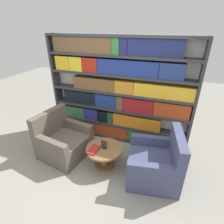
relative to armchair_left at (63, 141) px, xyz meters
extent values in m
plane|color=gray|center=(0.87, -0.38, -0.30)|extent=(14.00, 14.00, 0.00)
cube|color=silver|center=(0.87, 1.08, 0.85)|extent=(3.12, 0.05, 2.30)
cube|color=#333338|center=(-0.66, 0.95, 0.85)|extent=(0.05, 0.30, 2.30)
cube|color=#333338|center=(2.41, 0.95, 0.85)|extent=(0.05, 0.30, 2.30)
cube|color=#333338|center=(0.87, 0.95, -0.28)|extent=(3.02, 0.30, 0.05)
cube|color=#333338|center=(0.87, 0.95, 0.08)|extent=(3.02, 0.30, 0.05)
cube|color=#333338|center=(0.87, 0.95, 0.47)|extent=(3.02, 0.30, 0.05)
cube|color=#333338|center=(0.87, 0.95, 0.85)|extent=(3.02, 0.30, 0.05)
cube|color=#333338|center=(0.87, 0.95, 1.23)|extent=(3.02, 0.30, 0.05)
cube|color=#333338|center=(0.87, 0.95, 1.62)|extent=(3.02, 0.30, 0.05)
cube|color=#333338|center=(0.87, 0.95, 1.98)|extent=(3.02, 0.30, 0.05)
cube|color=navy|center=(-0.26, 0.93, -0.11)|extent=(0.46, 0.20, 0.29)
cube|color=#B04023|center=(0.56, 0.93, -0.11)|extent=(1.17, 0.20, 0.29)
cube|color=#316C37|center=(1.72, 0.93, -0.11)|extent=(1.13, 0.20, 0.29)
cube|color=#326A3C|center=(-0.29, 0.93, 0.24)|extent=(0.68, 0.20, 0.27)
cube|color=navy|center=(0.23, 0.93, 0.24)|extent=(0.34, 0.20, 0.27)
cube|color=black|center=(0.53, 0.93, 0.24)|extent=(0.25, 0.20, 0.27)
cube|color=#215034|center=(0.73, 0.93, 0.24)|extent=(0.13, 0.20, 0.27)
cube|color=orange|center=(1.33, 0.93, 0.24)|extent=(1.04, 0.20, 0.27)
cube|color=black|center=(-0.02, 0.93, 0.64)|extent=(0.78, 0.20, 0.31)
cube|color=navy|center=(0.62, 0.93, 0.64)|extent=(0.48, 0.20, 0.31)
cube|color=brown|center=(0.94, 0.93, 0.64)|extent=(0.15, 0.20, 0.31)
cube|color=maroon|center=(1.34, 0.93, 0.64)|extent=(0.64, 0.20, 0.31)
cube|color=#AE3F19|center=(2.02, 0.93, 0.64)|extent=(0.69, 0.20, 0.31)
cube|color=brown|center=(0.34, 0.93, 1.01)|extent=(0.96, 0.20, 0.26)
cube|color=orange|center=(1.03, 0.93, 1.01)|extent=(0.40, 0.20, 0.26)
cube|color=gold|center=(1.81, 0.93, 1.01)|extent=(1.14, 0.20, 0.26)
cube|color=gold|center=(-0.37, 0.93, 1.41)|extent=(0.34, 0.20, 0.30)
cube|color=gold|center=(-0.05, 0.93, 1.41)|extent=(0.29, 0.20, 0.30)
cube|color=#9E2315|center=(0.28, 0.93, 1.41)|extent=(0.34, 0.20, 0.30)
cube|color=navy|center=(1.07, 0.93, 1.41)|extent=(1.22, 0.20, 0.30)
cube|color=navy|center=(1.91, 0.93, 1.41)|extent=(0.45, 0.20, 0.30)
cube|color=brown|center=(0.11, 0.93, 1.79)|extent=(1.30, 0.20, 0.30)
cube|color=#2C773A|center=(0.84, 0.93, 1.79)|extent=(0.15, 0.20, 0.30)
cube|color=navy|center=(0.99, 0.93, 1.79)|extent=(0.15, 0.20, 0.30)
cube|color=navy|center=(1.57, 0.93, 1.79)|extent=(0.99, 0.20, 0.30)
cube|color=brown|center=(0.05, -0.01, -0.10)|extent=(0.98, 0.99, 0.41)
cube|color=brown|center=(-0.30, 0.05, 0.37)|extent=(0.28, 0.88, 0.51)
cube|color=brown|center=(0.06, -0.39, 0.21)|extent=(0.72, 0.23, 0.19)
cube|color=brown|center=(0.18, 0.35, 0.21)|extent=(0.72, 0.23, 0.19)
cube|color=#42476B|center=(1.84, -0.01, -0.10)|extent=(0.98, 1.00, 0.41)
cube|color=#42476B|center=(2.19, 0.05, 0.37)|extent=(0.28, 0.88, 0.51)
cube|color=#42476B|center=(1.71, 0.35, 0.21)|extent=(0.72, 0.24, 0.19)
cube|color=#42476B|center=(1.84, -0.39, 0.21)|extent=(0.72, 0.24, 0.19)
cylinder|color=brown|center=(0.95, -0.05, -0.11)|extent=(0.12, 0.12, 0.39)
cylinder|color=brown|center=(0.95, -0.05, -0.29)|extent=(0.37, 0.37, 0.03)
cylinder|color=brown|center=(0.95, -0.05, 0.10)|extent=(0.68, 0.68, 0.04)
cube|color=black|center=(0.95, -0.05, 0.13)|extent=(0.07, 0.06, 0.01)
cube|color=#2D2D2D|center=(0.95, -0.05, 0.20)|extent=(0.11, 0.01, 0.16)
cube|color=maroon|center=(0.79, -0.18, 0.14)|extent=(0.17, 0.28, 0.02)
camera|label=1|loc=(1.96, -2.43, 2.17)|focal=28.00mm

